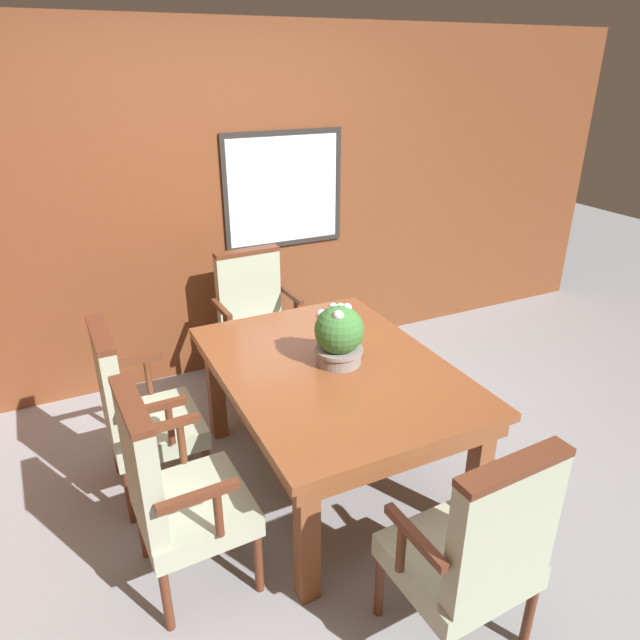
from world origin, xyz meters
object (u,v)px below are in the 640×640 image
at_px(chair_left_far, 137,409).
at_px(potted_plant, 339,335).
at_px(chair_head_far, 256,319).
at_px(chair_left_near, 173,489).
at_px(chair_head_near, 476,549).
at_px(dining_table, 332,381).

distance_m(chair_left_far, potted_plant, 1.13).
height_order(chair_left_far, chair_head_far, same).
distance_m(chair_left_near, chair_head_near, 1.25).
bearing_deg(potted_plant, dining_table, -161.67).
bearing_deg(potted_plant, chair_left_near, -159.94).
bearing_deg(chair_left_near, dining_table, -72.24).
bearing_deg(chair_head_far, potted_plant, -89.63).
distance_m(chair_left_far, chair_head_far, 1.25).
relative_size(dining_table, chair_head_near, 1.55).
xyz_separation_m(dining_table, chair_head_far, (-0.01, 1.16, -0.11)).
bearing_deg(chair_head_far, chair_left_near, -124.05).
distance_m(chair_left_near, chair_left_far, 0.70).
height_order(dining_table, chair_left_far, chair_left_far).
distance_m(chair_left_near, potted_plant, 1.11).
height_order(dining_table, potted_plant, potted_plant).
distance_m(chair_head_near, chair_head_far, 2.33).
height_order(dining_table, chair_head_near, chair_head_near).
bearing_deg(chair_left_far, dining_table, -110.91).
relative_size(chair_left_near, chair_left_far, 1.00).
bearing_deg(chair_left_near, chair_left_far, 0.15).
bearing_deg(chair_left_near, chair_head_near, -133.30).
distance_m(chair_left_near, chair_head_far, 1.77).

